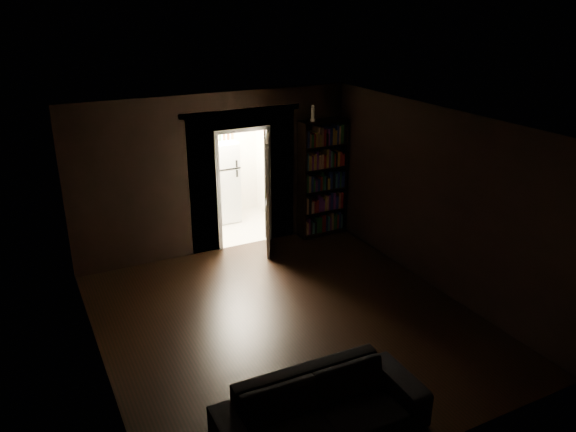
{
  "coord_description": "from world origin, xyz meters",
  "views": [
    {
      "loc": [
        -3.1,
        -6.06,
        4.25
      ],
      "look_at": [
        0.44,
        0.9,
        1.2
      ],
      "focal_mm": 35.0,
      "sensor_mm": 36.0,
      "label": 1
    }
  ],
  "objects": [
    {
      "name": "room_walls",
      "position": [
        -0.01,
        1.07,
        1.68
      ],
      "size": [
        5.02,
        5.61,
        2.84
      ],
      "color": "black",
      "rests_on": "ground"
    },
    {
      "name": "sofa",
      "position": [
        -0.7,
        -2.1,
        0.42
      ],
      "size": [
        2.2,
        0.99,
        0.84
      ],
      "primitive_type": "imported",
      "rotation": [
        0.0,
        0.0,
        -0.02
      ],
      "color": "black",
      "rests_on": "ground"
    },
    {
      "name": "refrigerator",
      "position": [
        0.49,
        4.11,
        0.82
      ],
      "size": [
        0.84,
        0.79,
        1.65
      ],
      "primitive_type": "cube",
      "rotation": [
        0.0,
        0.0,
        0.16
      ],
      "color": "silver",
      "rests_on": "ground"
    },
    {
      "name": "figurine",
      "position": [
        1.78,
        2.57,
        2.34
      ],
      "size": [
        0.12,
        0.12,
        0.29
      ],
      "primitive_type": "cube",
      "rotation": [
        0.0,
        0.0,
        -0.25
      ],
      "color": "silver",
      "rests_on": "bookshelf"
    },
    {
      "name": "bottles",
      "position": [
        0.57,
        4.06,
        1.77
      ],
      "size": [
        0.57,
        0.23,
        0.23
      ],
      "primitive_type": "cube",
      "rotation": [
        0.0,
        0.0,
        -0.28
      ],
      "color": "black",
      "rests_on": "refrigerator"
    },
    {
      "name": "kitchen_alcove",
      "position": [
        0.5,
        3.87,
        1.21
      ],
      "size": [
        2.2,
        1.8,
        2.6
      ],
      "color": "beige",
      "rests_on": "ground"
    },
    {
      "name": "bookshelf",
      "position": [
        2.0,
        2.55,
        1.1
      ],
      "size": [
        0.91,
        0.36,
        2.2
      ],
      "primitive_type": "cube",
      "rotation": [
        0.0,
        0.0,
        -0.04
      ],
      "color": "black",
      "rests_on": "ground"
    },
    {
      "name": "door",
      "position": [
        0.78,
        2.35,
        1.02
      ],
      "size": [
        0.42,
        0.79,
        2.05
      ],
      "primitive_type": "cube",
      "rotation": [
        0.0,
        0.0,
        1.12
      ],
      "color": "silver",
      "rests_on": "ground"
    },
    {
      "name": "ground",
      "position": [
        0.0,
        0.0,
        0.0
      ],
      "size": [
        5.5,
        5.5,
        0.0
      ],
      "primitive_type": "plane",
      "color": "black",
      "rests_on": "ground"
    }
  ]
}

